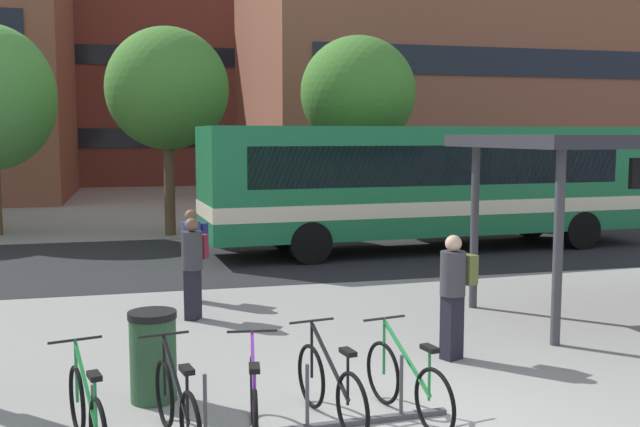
{
  "coord_description": "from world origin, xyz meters",
  "views": [
    {
      "loc": [
        -2.75,
        -6.52,
        3.01
      ],
      "look_at": [
        0.23,
        5.23,
        1.69
      ],
      "focal_mm": 41.11,
      "sensor_mm": 36.0,
      "label": 1
    }
  ],
  "objects": [
    {
      "name": "bus_lane_asphalt",
      "position": [
        0.0,
        11.19,
        0.0
      ],
      "size": [
        80.0,
        7.2,
        0.01
      ],
      "primitive_type": "cube",
      "color": "#232326",
      "rests_on": "ground"
    },
    {
      "name": "city_bus",
      "position": [
        4.88,
        11.2,
        1.78
      ],
      "size": [
        12.15,
        3.27,
        3.2
      ],
      "rotation": [
        0.0,
        0.0,
        0.06
      ],
      "color": "#196B3D",
      "rests_on": "ground"
    },
    {
      "name": "parked_bicycle_green_0",
      "position": [
        -3.24,
        0.45,
        0.38
      ],
      "size": [
        0.61,
        1.68,
        0.99
      ],
      "rotation": [
        0.0,
        0.0,
        1.82
      ],
      "color": "black",
      "rests_on": "ground"
    },
    {
      "name": "parked_bicycle_black_1",
      "position": [
        -2.41,
        0.43,
        0.38
      ],
      "size": [
        0.53,
        1.7,
        0.99
      ],
      "rotation": [
        0.0,
        0.0,
        1.76
      ],
      "color": "black",
      "rests_on": "ground"
    },
    {
      "name": "parked_bicycle_purple_2",
      "position": [
        -1.68,
        0.33,
        0.38
      ],
      "size": [
        0.52,
        1.71,
        0.99
      ],
      "rotation": [
        0.0,
        0.0,
        1.44
      ],
      "color": "black",
      "rests_on": "ground"
    },
    {
      "name": "parked_bicycle_black_3",
      "position": [
        -0.83,
        0.59,
        0.38
      ],
      "size": [
        0.52,
        1.71,
        0.99
      ],
      "rotation": [
        0.0,
        0.0,
        1.74
      ],
      "color": "black",
      "rests_on": "ground"
    },
    {
      "name": "parked_bicycle_green_4",
      "position": [
        -0.01,
        0.51,
        0.38
      ],
      "size": [
        0.54,
        1.7,
        0.99
      ],
      "rotation": [
        0.0,
        0.0,
        1.76
      ],
      "color": "black",
      "rests_on": "ground"
    },
    {
      "name": "commuter_navy_pack_0",
      "position": [
        -1.77,
        6.69,
        0.97
      ],
      "size": [
        0.57,
        0.6,
        1.67
      ],
      "rotation": [
        0.0,
        0.0,
        4.05
      ],
      "color": "#2D3851",
      "rests_on": "ground"
    },
    {
      "name": "commuter_olive_pack_1",
      "position": [
        1.35,
        2.34,
        0.97
      ],
      "size": [
        0.6,
        0.49,
        1.68
      ],
      "rotation": [
        0.0,
        0.0,
        3.55
      ],
      "color": "black",
      "rests_on": "ground"
    },
    {
      "name": "commuter_maroon_pack_3",
      "position": [
        -1.86,
        5.36,
        0.96
      ],
      "size": [
        0.52,
        0.61,
        1.67
      ],
      "rotation": [
        0.0,
        0.0,
        4.21
      ],
      "color": "black",
      "rests_on": "ground"
    },
    {
      "name": "trash_bin",
      "position": [
        -2.6,
        1.73,
        0.52
      ],
      "size": [
        0.55,
        0.55,
        1.03
      ],
      "color": "#284C2D",
      "rests_on": "ground"
    },
    {
      "name": "street_tree_0",
      "position": [
        -1.75,
        15.68,
        4.33
      ],
      "size": [
        3.59,
        3.59,
        6.14
      ],
      "color": "brown",
      "rests_on": "ground"
    },
    {
      "name": "street_tree_2",
      "position": [
        3.95,
        15.15,
        4.26
      ],
      "size": [
        3.52,
        3.52,
        6.0
      ],
      "color": "brown",
      "rests_on": "ground"
    },
    {
      "name": "building_right_wing",
      "position": [
        11.96,
        26.22,
        9.1
      ],
      "size": [
        18.83,
        12.75,
        18.19
      ],
      "color": "brown",
      "rests_on": "ground"
    },
    {
      "name": "building_centre_block",
      "position": [
        0.32,
        43.14,
        6.99
      ],
      "size": [
        17.03,
        12.58,
        13.98
      ],
      "color": "brown",
      "rests_on": "ground"
    }
  ]
}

